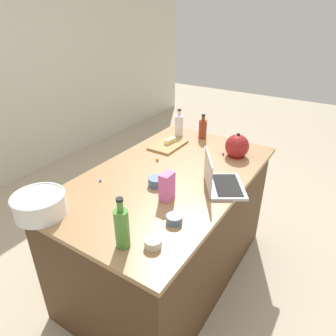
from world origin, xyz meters
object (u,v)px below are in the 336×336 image
object	(u,v)px
bottle_soy	(203,129)
ramekin_wide	(153,243)
bottle_olive	(122,227)
bottle_vinegar	(179,125)
cutting_board	(168,145)
kettle	(237,146)
candy_bag	(167,187)
butter_stick_left	(170,141)
ramekin_medium	(157,181)
laptop	(220,181)
ramekin_small	(174,219)
mixing_bowl_large	(39,204)

from	to	relation	value
bottle_soy	ramekin_wide	size ratio (longest dim) A/B	2.54
bottle_olive	bottle_vinegar	distance (m)	1.45
cutting_board	ramekin_wide	bearing A→B (deg)	-150.62
kettle	candy_bag	bearing A→B (deg)	171.02
bottle_vinegar	butter_stick_left	world-z (taller)	bottle_vinegar
ramekin_medium	ramekin_wide	world-z (taller)	ramekin_medium
laptop	ramekin_small	size ratio (longest dim) A/B	4.39
laptop	candy_bag	world-z (taller)	laptop
ramekin_medium	cutting_board	bearing A→B (deg)	26.14
bottle_olive	candy_bag	xyz separation A→B (m)	(0.44, 0.04, -0.02)
ramekin_medium	candy_bag	bearing A→B (deg)	-124.61
laptop	bottle_soy	xyz separation A→B (m)	(0.68, 0.46, 0.04)
laptop	cutting_board	bearing A→B (deg)	59.23
bottle_olive	candy_bag	size ratio (longest dim) A/B	1.57
kettle	ramekin_medium	xyz separation A→B (m)	(-0.68, 0.26, -0.05)
bottle_soy	candy_bag	bearing A→B (deg)	-164.99
cutting_board	ramekin_medium	world-z (taller)	ramekin_medium
bottle_olive	kettle	world-z (taller)	bottle_olive
laptop	ramekin_medium	xyz separation A→B (m)	(-0.19, 0.35, -0.02)
bottle_olive	candy_bag	world-z (taller)	bottle_olive
mixing_bowl_large	candy_bag	bearing A→B (deg)	-44.91
bottle_vinegar	ramekin_wide	world-z (taller)	bottle_vinegar
cutting_board	ramekin_small	size ratio (longest dim) A/B	3.61
bottle_vinegar	kettle	world-z (taller)	bottle_vinegar
kettle	ramekin_wide	world-z (taller)	kettle
mixing_bowl_large	ramekin_wide	xyz separation A→B (m)	(0.12, -0.66, -0.04)
ramekin_wide	candy_bag	bearing A→B (deg)	23.77
cutting_board	bottle_olive	bearing A→B (deg)	-157.46
bottle_olive	cutting_board	bearing A→B (deg)	22.54
bottle_olive	bottle_soy	bearing A→B (deg)	12.04
kettle	ramekin_small	distance (m)	0.95
cutting_board	ramekin_medium	xyz separation A→B (m)	(-0.56, -0.27, 0.02)
ramekin_wide	ramekin_medium	bearing A→B (deg)	32.98
butter_stick_left	ramekin_small	bearing A→B (deg)	-146.36
mixing_bowl_large	kettle	xyz separation A→B (m)	(1.28, -0.62, 0.01)
ramekin_small	ramekin_wide	xyz separation A→B (m)	(-0.21, -0.01, -0.00)
ramekin_small	ramekin_medium	xyz separation A→B (m)	(0.26, 0.29, 0.01)
butter_stick_left	ramekin_medium	distance (m)	0.65
butter_stick_left	kettle	bearing A→B (deg)	-80.43
candy_bag	bottle_soy	bearing A→B (deg)	15.01
ramekin_wide	kettle	bearing A→B (deg)	2.03
kettle	ramekin_small	xyz separation A→B (m)	(-0.94, -0.03, -0.06)
mixing_bowl_large	kettle	distance (m)	1.42
bottle_olive	cutting_board	size ratio (longest dim) A/B	0.85
ramekin_small	mixing_bowl_large	bearing A→B (deg)	117.08
mixing_bowl_large	cutting_board	size ratio (longest dim) A/B	0.91
bottle_soy	butter_stick_left	size ratio (longest dim) A/B	1.93
kettle	candy_bag	distance (m)	0.79
butter_stick_left	ramekin_medium	xyz separation A→B (m)	(-0.59, -0.27, -0.01)
laptop	ramekin_small	distance (m)	0.45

